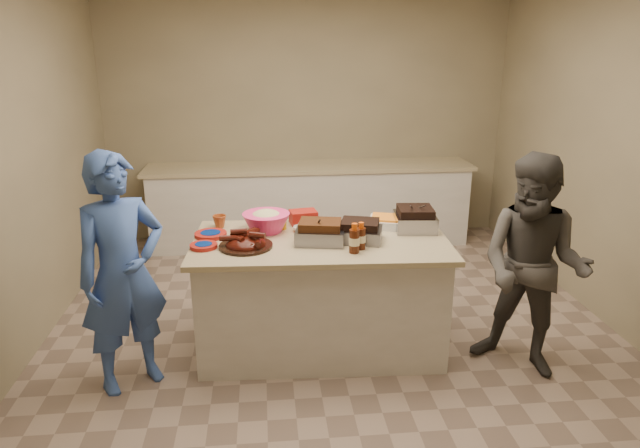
{
  "coord_description": "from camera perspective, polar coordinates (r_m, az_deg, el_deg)",
  "views": [
    {
      "loc": [
        -0.52,
        -3.97,
        2.24
      ],
      "look_at": [
        -0.12,
        -0.09,
        0.96
      ],
      "focal_mm": 32.0,
      "sensor_mm": 36.0,
      "label": 1
    }
  ],
  "objects": [
    {
      "name": "back_counter",
      "position": [
        6.45,
        -1.0,
        2.0
      ],
      "size": [
        3.6,
        0.64,
        0.9
      ],
      "primitive_type": null,
      "color": "silver",
      "rests_on": "ground"
    },
    {
      "name": "bbq_bottle_a",
      "position": [
        3.91,
        4.09,
        -2.5
      ],
      "size": [
        0.07,
        0.07,
        0.19
      ],
      "primitive_type": "cylinder",
      "rotation": [
        0.0,
        0.0,
        -0.05
      ],
      "color": "#3F1809",
      "rests_on": "island"
    },
    {
      "name": "mustard_bottle",
      "position": [
        4.31,
        -3.67,
        -0.52
      ],
      "size": [
        0.05,
        0.05,
        0.13
      ],
      "primitive_type": "cylinder",
      "rotation": [
        0.0,
        0.0,
        -0.05
      ],
      "color": "#F7AE15",
      "rests_on": "island"
    },
    {
      "name": "plate_stack_large",
      "position": [
        4.22,
        -10.87,
        -1.21
      ],
      "size": [
        0.24,
        0.24,
        0.03
      ],
      "primitive_type": "cylinder",
      "rotation": [
        0.0,
        0.0,
        -0.05
      ],
      "color": "maroon",
      "rests_on": "island"
    },
    {
      "name": "rib_platter",
      "position": [
        3.97,
        -7.41,
        -2.31
      ],
      "size": [
        0.45,
        0.45,
        0.15
      ],
      "primitive_type": null,
      "rotation": [
        0.0,
        0.0,
        0.23
      ],
      "color": "#441008",
      "rests_on": "island"
    },
    {
      "name": "roasting_pan",
      "position": [
        4.35,
        9.42,
        -0.55
      ],
      "size": [
        0.32,
        0.32,
        0.12
      ],
      "primitive_type": "cube",
      "rotation": [
        0.0,
        0.0,
        -0.09
      ],
      "color": "gray",
      "rests_on": "island"
    },
    {
      "name": "pulled_pork_tray",
      "position": [
        4.03,
        0.02,
        -1.85
      ],
      "size": [
        0.38,
        0.31,
        0.1
      ],
      "primitive_type": "cube",
      "rotation": [
        0.0,
        0.0,
        -0.18
      ],
      "color": "#47230F",
      "rests_on": "island"
    },
    {
      "name": "coleslaw_bowl",
      "position": [
        4.27,
        -5.37,
        -0.75
      ],
      "size": [
        0.37,
        0.37,
        0.24
      ],
      "primitive_type": null,
      "rotation": [
        0.0,
        0.0,
        -0.05
      ],
      "color": "#F8337E",
      "rests_on": "island"
    },
    {
      "name": "room",
      "position": [
        4.59,
        1.42,
        -11.1
      ],
      "size": [
        4.5,
        5.0,
        2.7
      ],
      "primitive_type": null,
      "color": "gray",
      "rests_on": "ground"
    },
    {
      "name": "sauce_bowl",
      "position": [
        4.26,
        -1.88,
        -0.74
      ],
      "size": [
        0.12,
        0.04,
        0.12
      ],
      "primitive_type": "imported",
      "rotation": [
        0.0,
        0.0,
        -0.05
      ],
      "color": "silver",
      "rests_on": "island"
    },
    {
      "name": "mac_cheese_dish",
      "position": [
        4.39,
        7.07,
        -0.28
      ],
      "size": [
        0.37,
        0.31,
        0.09
      ],
      "primitive_type": "cube",
      "rotation": [
        0.0,
        0.0,
        -0.27
      ],
      "color": "orange",
      "rests_on": "island"
    },
    {
      "name": "brisket_tray",
      "position": [
        4.07,
        3.98,
        -1.64
      ],
      "size": [
        0.36,
        0.33,
        0.09
      ],
      "primitive_type": "cube",
      "rotation": [
        0.0,
        0.0,
        -0.27
      ],
      "color": "black",
      "rests_on": "island"
    },
    {
      "name": "island",
      "position": [
        4.45,
        0.07,
        -12.08
      ],
      "size": [
        1.87,
        1.05,
        0.86
      ],
      "primitive_type": null,
      "rotation": [
        0.0,
        0.0,
        -0.05
      ],
      "color": "silver",
      "rests_on": "ground"
    },
    {
      "name": "guest_gray",
      "position": [
        4.43,
        19.42,
        -13.36
      ],
      "size": [
        1.57,
        1.66,
        0.58
      ],
      "primitive_type": "imported",
      "rotation": [
        0.0,
        0.0,
        -0.71
      ],
      "color": "#45423F",
      "rests_on": "ground"
    },
    {
      "name": "plate_stack_small",
      "position": [
        4.01,
        -11.55,
        -2.34
      ],
      "size": [
        0.2,
        0.2,
        0.03
      ],
      "primitive_type": "cylinder",
      "rotation": [
        0.0,
        0.0,
        -0.05
      ],
      "color": "maroon",
      "rests_on": "island"
    },
    {
      "name": "sausage_plate",
      "position": [
        4.31,
        -0.02,
        -0.49
      ],
      "size": [
        0.36,
        0.36,
        0.05
      ],
      "primitive_type": "cylinder",
      "rotation": [
        0.0,
        0.0,
        -0.39
      ],
      "color": "silver",
      "rests_on": "island"
    },
    {
      "name": "guest_blue",
      "position": [
        4.24,
        -17.99,
        -14.74
      ],
      "size": [
        1.37,
        1.65,
        0.38
      ],
      "primitive_type": "imported",
      "rotation": [
        0.0,
        0.0,
        0.58
      ],
      "color": "#3757A6",
      "rests_on": "ground"
    },
    {
      "name": "plastic_cup",
      "position": [
        4.41,
        -9.98,
        -0.33
      ],
      "size": [
        0.11,
        0.1,
        0.1
      ],
      "primitive_type": "imported",
      "rotation": [
        0.0,
        0.0,
        -0.05
      ],
      "color": "#94421B",
      "rests_on": "island"
    },
    {
      "name": "basket_stack",
      "position": [
        4.44,
        -1.68,
        0.08
      ],
      "size": [
        0.22,
        0.18,
        0.1
      ],
      "primitive_type": "cube",
      "rotation": [
        0.0,
        0.0,
        0.16
      ],
      "color": "maroon",
      "rests_on": "island"
    },
    {
      "name": "bbq_bottle_b",
      "position": [
        3.85,
        3.43,
        -2.86
      ],
      "size": [
        0.07,
        0.07,
        0.21
      ],
      "primitive_type": "cylinder",
      "rotation": [
        0.0,
        0.0,
        -0.05
      ],
      "color": "#3F1809",
      "rests_on": "island"
    }
  ]
}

